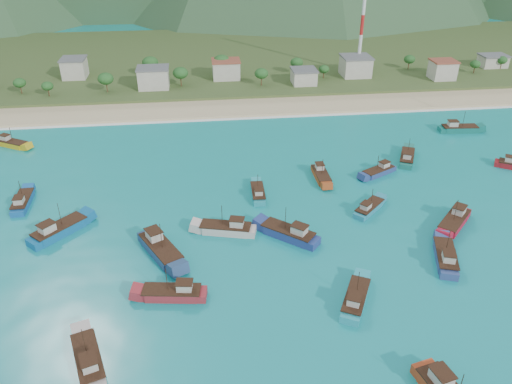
{
  "coord_description": "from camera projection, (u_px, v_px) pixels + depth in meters",
  "views": [
    {
      "loc": [
        -12.26,
        -75.1,
        56.46
      ],
      "look_at": [
        -1.15,
        18.0,
        3.0
      ],
      "focal_mm": 35.0,
      "sensor_mm": 36.0,
      "label": 1
    }
  ],
  "objects": [
    {
      "name": "boat_1",
      "position": [
        289.0,
        234.0,
        97.76
      ],
      "size": [
        11.44,
        10.47,
        7.09
      ],
      "rotation": [
        0.0,
        0.0,
        0.87
      ],
      "color": "navy",
      "rests_on": "ground"
    },
    {
      "name": "beach",
      "position": [
        237.0,
        108.0,
        162.15
      ],
      "size": [
        400.0,
        18.0,
        1.2
      ],
      "primitive_type": "cube",
      "color": "beige",
      "rests_on": "ground"
    },
    {
      "name": "boat_25",
      "position": [
        11.0,
        144.0,
        135.69
      ],
      "size": [
        10.15,
        7.54,
        5.91
      ],
      "rotation": [
        0.0,
        0.0,
        4.19
      ],
      "color": "gold",
      "rests_on": "ground"
    },
    {
      "name": "land",
      "position": [
        225.0,
        59.0,
        214.77
      ],
      "size": [
        400.0,
        110.0,
        2.4
      ],
      "primitive_type": "cube",
      "color": "#385123",
      "rests_on": "ground"
    },
    {
      "name": "boat_27",
      "position": [
        369.0,
        209.0,
        106.56
      ],
      "size": [
        8.56,
        8.44,
        5.48
      ],
      "rotation": [
        0.0,
        0.0,
        5.48
      ],
      "color": "teal",
      "rests_on": "ground"
    },
    {
      "name": "boat_6",
      "position": [
        59.0,
        231.0,
        98.73
      ],
      "size": [
        10.96,
        11.24,
        7.16
      ],
      "rotation": [
        0.0,
        0.0,
        5.52
      ],
      "color": "#0D5990",
      "rests_on": "ground"
    },
    {
      "name": "boat_15",
      "position": [
        407.0,
        158.0,
        127.76
      ],
      "size": [
        7.34,
        10.91,
        6.25
      ],
      "rotation": [
        0.0,
        0.0,
        5.84
      ],
      "color": "#18675C",
      "rests_on": "ground"
    },
    {
      "name": "ground",
      "position": [
        273.0,
        252.0,
        94.01
      ],
      "size": [
        600.0,
        600.0,
        0.0
      ],
      "primitive_type": "plane",
      "color": "#0C887D",
      "rests_on": "ground"
    },
    {
      "name": "boat_23",
      "position": [
        161.0,
        249.0,
        93.13
      ],
      "size": [
        9.45,
        13.23,
        7.65
      ],
      "rotation": [
        0.0,
        0.0,
        3.63
      ],
      "color": "navy",
      "rests_on": "ground"
    },
    {
      "name": "surf_line",
      "position": [
        240.0,
        118.0,
        153.96
      ],
      "size": [
        400.0,
        2.5,
        0.08
      ],
      "primitive_type": "cube",
      "color": "white",
      "rests_on": "ground"
    },
    {
      "name": "boat_26",
      "position": [
        459.0,
        129.0,
        144.38
      ],
      "size": [
        11.42,
        4.19,
        6.61
      ],
      "rotation": [
        0.0,
        0.0,
        4.63
      ],
      "color": "#0F655B",
      "rests_on": "ground"
    },
    {
      "name": "boat_7",
      "position": [
        258.0,
        194.0,
        112.17
      ],
      "size": [
        3.04,
        9.31,
        5.45
      ],
      "rotation": [
        0.0,
        0.0,
        6.25
      ],
      "color": "teal",
      "rests_on": "ground"
    },
    {
      "name": "boat_17",
      "position": [
        445.0,
        258.0,
        91.28
      ],
      "size": [
        6.57,
        11.59,
        6.57
      ],
      "rotation": [
        0.0,
        0.0,
        5.97
      ],
      "color": "navy",
      "rests_on": "ground"
    },
    {
      "name": "boat_19",
      "position": [
        355.0,
        300.0,
        81.57
      ],
      "size": [
        7.65,
        10.85,
        6.26
      ],
      "rotation": [
        0.0,
        0.0,
        5.81
      ],
      "color": "teal",
      "rests_on": "ground"
    },
    {
      "name": "village",
      "position": [
        248.0,
        72.0,
        181.0
      ],
      "size": [
        207.74,
        28.6,
        6.83
      ],
      "color": "beige",
      "rests_on": "ground"
    },
    {
      "name": "boat_13",
      "position": [
        321.0,
        176.0,
        119.59
      ],
      "size": [
        2.97,
        9.87,
        5.82
      ],
      "rotation": [
        0.0,
        0.0,
        3.15
      ],
      "color": "#A24119",
      "rests_on": "ground"
    },
    {
      "name": "radio_tower",
      "position": [
        363.0,
        15.0,
        180.9
      ],
      "size": [
        1.2,
        1.2,
        42.42
      ],
      "color": "red",
      "rests_on": "ground"
    },
    {
      "name": "boat_24",
      "position": [
        227.0,
        229.0,
        99.35
      ],
      "size": [
        11.73,
        6.07,
        6.65
      ],
      "rotation": [
        0.0,
        0.0,
        1.32
      ],
      "color": "beige",
      "rests_on": "ground"
    },
    {
      "name": "boat_10",
      "position": [
        23.0,
        202.0,
        108.69
      ],
      "size": [
        3.41,
        10.25,
        5.99
      ],
      "rotation": [
        0.0,
        0.0,
        0.04
      ],
      "color": "#135498",
      "rests_on": "ground"
    },
    {
      "name": "boat_4",
      "position": [
        379.0,
        172.0,
        121.38
      ],
      "size": [
        9.73,
        7.06,
        5.64
      ],
      "rotation": [
        0.0,
        0.0,
        2.07
      ],
      "color": "navy",
      "rests_on": "ground"
    },
    {
      "name": "boat_11",
      "position": [
        454.0,
        222.0,
        101.56
      ],
      "size": [
        10.54,
        10.78,
        6.88
      ],
      "rotation": [
        0.0,
        0.0,
        2.38
      ],
      "color": "#A4132A",
      "rests_on": "ground"
    },
    {
      "name": "boat_0",
      "position": [
        173.0,
        294.0,
        82.79
      ],
      "size": [
        11.13,
        4.65,
        6.38
      ],
      "rotation": [
        0.0,
        0.0,
        1.43
      ],
      "color": "maroon",
      "rests_on": "ground"
    },
    {
      "name": "boat_29",
      "position": [
        89.0,
        361.0,
        70.41
      ],
      "size": [
        6.67,
        11.58,
        6.57
      ],
      "rotation": [
        0.0,
        0.0,
        0.33
      ],
      "color": "#B5A9A3",
      "rests_on": "ground"
    },
    {
      "name": "vegetation",
      "position": [
        198.0,
        72.0,
        179.6
      ],
      "size": [
        274.41,
        25.84,
        8.88
      ],
      "color": "#235623",
      "rests_on": "ground"
    }
  ]
}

